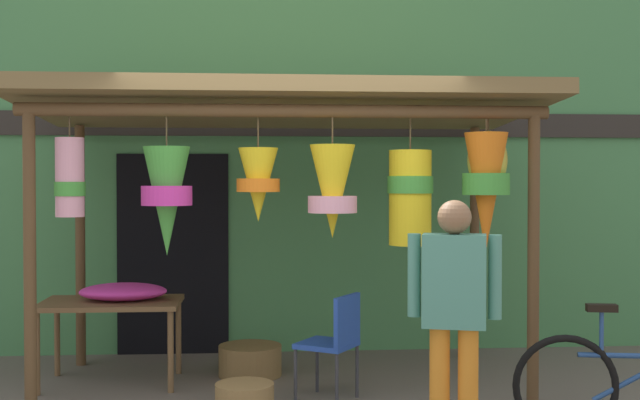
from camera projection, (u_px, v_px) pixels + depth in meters
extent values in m
cube|color=#47844C|center=(282.00, 169.00, 8.20)|extent=(11.79, 0.25, 3.71)
cube|color=#2D2823|center=(283.00, 124.00, 8.04)|extent=(10.61, 0.04, 0.24)
cube|color=black|center=(173.00, 254.00, 8.00)|extent=(1.10, 0.03, 2.00)
cylinder|color=brown|center=(30.00, 264.00, 5.84)|extent=(0.09, 0.09, 2.25)
cylinder|color=brown|center=(533.00, 260.00, 6.13)|extent=(0.09, 0.09, 2.25)
cylinder|color=brown|center=(80.00, 245.00, 7.50)|extent=(0.09, 0.09, 2.25)
cylinder|color=brown|center=(474.00, 243.00, 7.79)|extent=(0.09, 0.09, 2.25)
cylinder|color=brown|center=(288.00, 111.00, 5.96)|extent=(3.96, 0.10, 0.10)
cylinder|color=brown|center=(281.00, 111.00, 7.62)|extent=(3.96, 0.10, 0.10)
cube|color=olive|center=(284.00, 105.00, 6.79)|extent=(4.26, 2.17, 0.24)
cylinder|color=brown|center=(69.00, 127.00, 5.89)|extent=(0.01, 0.01, 0.15)
cylinder|color=pink|center=(70.00, 177.00, 5.90)|extent=(0.21, 0.21, 0.58)
cylinder|color=green|center=(70.00, 189.00, 5.90)|extent=(0.22, 0.22, 0.11)
cylinder|color=brown|center=(167.00, 132.00, 5.90)|extent=(0.01, 0.01, 0.22)
cone|color=green|center=(167.00, 201.00, 5.92)|extent=(0.35, 0.35, 0.81)
cylinder|color=#D13399|center=(167.00, 196.00, 5.91)|extent=(0.37, 0.37, 0.14)
cylinder|color=brown|center=(258.00, 133.00, 5.98)|extent=(0.01, 0.01, 0.22)
cone|color=yellow|center=(258.00, 185.00, 5.99)|extent=(0.30, 0.30, 0.55)
cylinder|color=orange|center=(258.00, 185.00, 5.99)|extent=(0.32, 0.32, 0.10)
cylinder|color=brown|center=(332.00, 131.00, 5.95)|extent=(0.01, 0.01, 0.20)
cone|color=yellow|center=(332.00, 192.00, 5.96)|extent=(0.34, 0.34, 0.70)
cylinder|color=pink|center=(332.00, 204.00, 5.96)|extent=(0.37, 0.37, 0.13)
cylinder|color=brown|center=(410.00, 135.00, 6.13)|extent=(0.01, 0.01, 0.24)
cylinder|color=yellow|center=(410.00, 198.00, 6.14)|extent=(0.32, 0.32, 0.73)
cylinder|color=green|center=(410.00, 185.00, 6.14)|extent=(0.35, 0.35, 0.13)
cylinder|color=brown|center=(486.00, 126.00, 6.07)|extent=(0.01, 0.01, 0.11)
cone|color=orange|center=(486.00, 193.00, 6.08)|extent=(0.33, 0.33, 0.91)
cylinder|color=green|center=(486.00, 184.00, 6.08)|extent=(0.36, 0.36, 0.16)
cylinder|color=#4C3D23|center=(488.00, 125.00, 6.13)|extent=(0.02, 0.02, 0.09)
ellipsoid|color=gold|center=(487.00, 160.00, 6.13)|extent=(0.31, 0.26, 0.45)
cube|color=brown|center=(111.00, 303.00, 6.80)|extent=(1.16, 0.75, 0.04)
cylinder|color=brown|center=(37.00, 354.00, 6.44)|extent=(0.05, 0.05, 0.67)
cylinder|color=brown|center=(171.00, 352.00, 6.53)|extent=(0.05, 0.05, 0.67)
cylinder|color=brown|center=(57.00, 338.00, 7.10)|extent=(0.05, 0.05, 0.67)
cylinder|color=brown|center=(178.00, 336.00, 7.18)|extent=(0.05, 0.05, 0.67)
ellipsoid|color=#D13399|center=(123.00, 292.00, 6.83)|extent=(0.74, 0.52, 0.15)
ellipsoid|color=yellow|center=(135.00, 292.00, 6.78)|extent=(0.33, 0.26, 0.10)
cube|color=#2347A8|center=(327.00, 344.00, 6.30)|extent=(0.55, 0.55, 0.04)
cube|color=#2347A8|center=(347.00, 321.00, 6.21)|extent=(0.24, 0.36, 0.40)
cylinder|color=#333338|center=(317.00, 365.00, 6.55)|extent=(0.03, 0.03, 0.44)
cylinder|color=#333338|center=(295.00, 374.00, 6.23)|extent=(0.03, 0.03, 0.44)
cylinder|color=#333338|center=(357.00, 370.00, 6.38)|extent=(0.03, 0.03, 0.44)
cylinder|color=#333338|center=(337.00, 380.00, 6.06)|extent=(0.03, 0.03, 0.44)
cylinder|color=olive|center=(245.00, 397.00, 6.00)|extent=(0.44, 0.44, 0.21)
cylinder|color=brown|center=(250.00, 360.00, 7.10)|extent=(0.56, 0.56, 0.27)
torus|color=black|center=(566.00, 387.00, 5.43)|extent=(0.71, 0.18, 0.71)
cylinder|color=navy|center=(630.00, 381.00, 5.39)|extent=(0.49, 0.12, 0.31)
cylinder|color=navy|center=(602.00, 332.00, 5.40)|extent=(0.03, 0.03, 0.30)
cube|color=black|center=(602.00, 308.00, 5.40)|extent=(0.21, 0.11, 0.05)
cylinder|color=orange|center=(440.00, 388.00, 5.14)|extent=(0.13, 0.13, 0.79)
cylinder|color=orange|center=(468.00, 389.00, 5.11)|extent=(0.13, 0.13, 0.79)
cube|color=#4C8E7A|center=(454.00, 281.00, 5.11)|extent=(0.44, 0.32, 0.59)
cylinder|color=#4C8E7A|center=(414.00, 275.00, 5.16)|extent=(0.08, 0.08, 0.53)
cylinder|color=#4C8E7A|center=(495.00, 277.00, 5.06)|extent=(0.08, 0.08, 0.53)
sphere|color=#896042|center=(454.00, 217.00, 5.10)|extent=(0.22, 0.22, 0.22)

